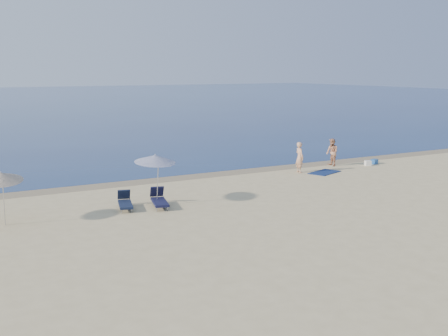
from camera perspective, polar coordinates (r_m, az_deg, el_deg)
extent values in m
cube|color=#0D2250|center=(109.96, -20.07, 6.40)|extent=(240.00, 160.00, 0.01)
cube|color=#847254|center=(33.18, 2.44, -0.28)|extent=(240.00, 1.60, 0.00)
imported|color=tan|center=(32.77, 7.69, 1.09)|extent=(0.50, 0.69, 1.79)
imported|color=tan|center=(35.34, 10.92, 1.58)|extent=(0.76, 0.91, 1.70)
cube|color=#0E1D48|center=(33.09, 10.17, -0.44)|extent=(2.26, 1.76, 0.03)
cube|color=white|center=(36.03, 14.41, 0.48)|extent=(0.45, 0.42, 0.31)
cube|color=#1D52A1|center=(36.75, 15.03, 0.64)|extent=(0.51, 0.43, 0.31)
cylinder|color=silver|center=(24.77, -6.76, -1.53)|extent=(0.08, 0.25, 2.13)
cone|color=white|center=(24.78, -7.00, 0.95)|extent=(2.14, 2.16, 0.51)
sphere|color=silver|center=(24.75, -7.01, 1.37)|extent=(0.06, 0.06, 0.06)
cylinder|color=silver|center=(23.03, -21.45, -3.28)|extent=(0.07, 0.35, 1.94)
cone|color=beige|center=(23.14, -21.71, -0.82)|extent=(1.80, 1.82, 0.56)
sphere|color=silver|center=(23.11, -21.73, -0.40)|extent=(0.06, 0.06, 0.06)
cube|color=#131C35|center=(24.48, -9.99, -3.67)|extent=(0.91, 1.58, 0.10)
cube|color=#131C35|center=(25.15, -10.14, -2.65)|extent=(0.62, 0.49, 0.48)
cylinder|color=#A5A5AD|center=(24.53, -9.47, -3.89)|extent=(0.03, 0.03, 0.22)
cube|color=#131536|center=(24.62, -6.55, -3.46)|extent=(0.96, 1.71, 0.11)
cube|color=#131536|center=(25.33, -6.83, -2.38)|extent=(0.67, 0.52, 0.52)
cylinder|color=#A5A5AD|center=(24.68, -6.00, -3.70)|extent=(0.03, 0.03, 0.24)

